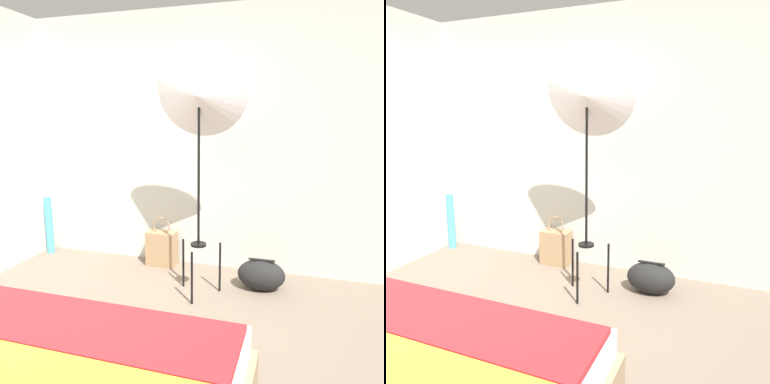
# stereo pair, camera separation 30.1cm
# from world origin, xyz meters

# --- Properties ---
(ground_plane) EXTENTS (14.00, 14.00, 0.00)m
(ground_plane) POSITION_xyz_m (0.00, 0.00, 0.00)
(ground_plane) COLOR #756656
(wall_back) EXTENTS (8.00, 0.05, 2.60)m
(wall_back) POSITION_xyz_m (0.00, 2.08, 1.30)
(wall_back) COLOR beige
(wall_back) RESTS_ON ground_plane
(photo_umbrella) EXTENTS (0.78, 0.40, 2.14)m
(photo_umbrella) POSITION_xyz_m (0.41, 1.38, 1.73)
(photo_umbrella) COLOR black
(photo_umbrella) RESTS_ON ground_plane
(tote_bag) EXTENTS (0.31, 0.18, 0.53)m
(tote_bag) POSITION_xyz_m (-0.14, 1.91, 0.19)
(tote_bag) COLOR #9E7A56
(tote_bag) RESTS_ON ground_plane
(duffel_bag) EXTENTS (0.43, 0.28, 0.29)m
(duffel_bag) POSITION_xyz_m (0.94, 1.63, 0.14)
(duffel_bag) COLOR black
(duffel_bag) RESTS_ON ground_plane
(paper_roll) EXTENTS (0.08, 0.08, 0.66)m
(paper_roll) POSITION_xyz_m (-1.52, 1.88, 0.33)
(paper_roll) COLOR #4CA3D1
(paper_roll) RESTS_ON ground_plane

